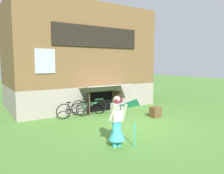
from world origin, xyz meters
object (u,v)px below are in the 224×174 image
object	(u,v)px
wooden_crate	(155,112)
bicycle_black	(73,110)
bicycle_green	(89,107)
person	(117,126)
kite	(136,111)

from	to	relation	value
wooden_crate	bicycle_black	bearing A→B (deg)	148.48
bicycle_green	wooden_crate	size ratio (longest dim) A/B	3.53
person	kite	xyz separation A→B (m)	(0.32, -0.53, 0.52)
bicycle_green	bicycle_black	world-z (taller)	bicycle_green
kite	bicycle_black	size ratio (longest dim) A/B	0.82
wooden_crate	person	bearing A→B (deg)	-150.79
kite	bicycle_green	world-z (taller)	kite
person	bicycle_green	bearing A→B (deg)	97.30
bicycle_black	wooden_crate	world-z (taller)	bicycle_black
kite	bicycle_black	bearing A→B (deg)	90.19
kite	bicycle_green	distance (m)	4.90
bicycle_green	wooden_crate	xyz separation A→B (m)	(2.40, -2.20, -0.15)
bicycle_black	person	bearing A→B (deg)	-96.06
person	kite	bearing A→B (deg)	-35.09
person	bicycle_black	bearing A→B (deg)	109.10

